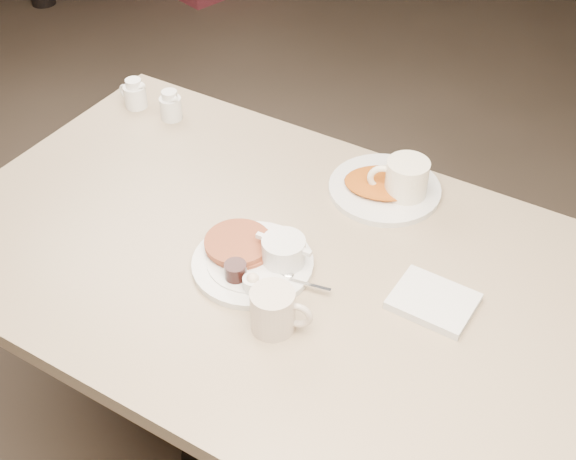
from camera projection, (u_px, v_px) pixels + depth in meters
The scene contains 8 objects.
diner_table at pixel (283, 315), 1.67m from camera, with size 1.50×0.90×0.75m.
main_plate at pixel (256, 257), 1.53m from camera, with size 0.31×0.27×0.07m.
coffee_mug_near at pixel (274, 310), 1.39m from camera, with size 0.13×0.10×0.09m.
napkin at pixel (433, 301), 1.46m from camera, with size 0.16×0.13×0.02m.
coffee_mug_far at pixel (405, 180), 1.68m from camera, with size 0.15×0.13×0.10m.
creamer_left at pixel (135, 94), 1.98m from camera, with size 0.09×0.08×0.08m.
creamer_right at pixel (171, 106), 1.94m from camera, with size 0.08×0.06×0.08m.
hash_plate at pixel (385, 187), 1.72m from camera, with size 0.34×0.34×0.04m.
Camera 1 is at (0.59, -0.96, 1.83)m, focal length 46.59 mm.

